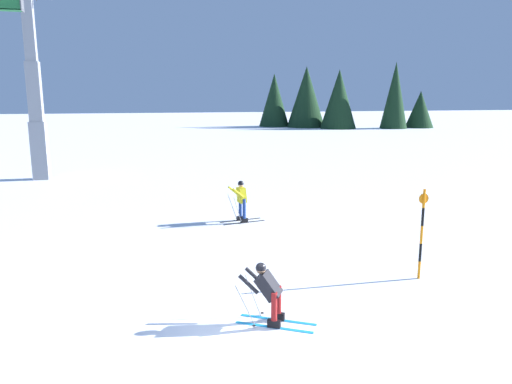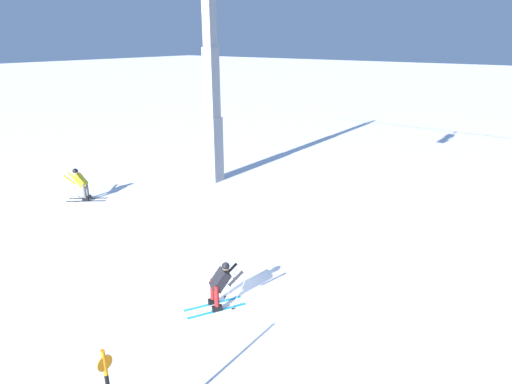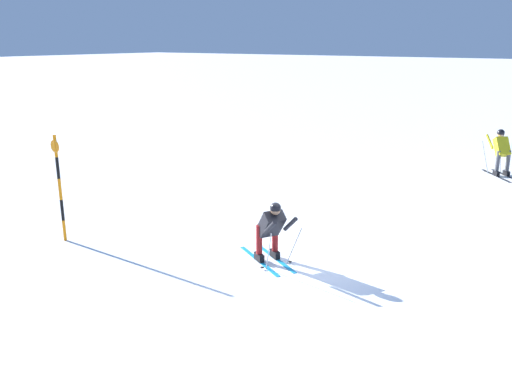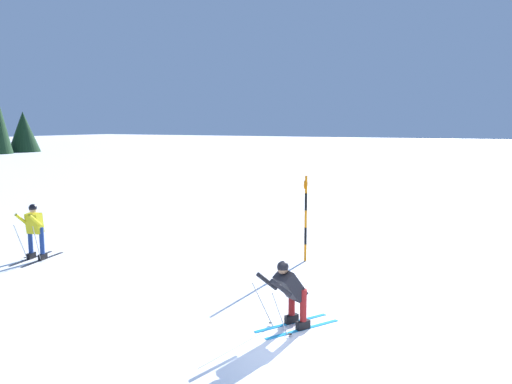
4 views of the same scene
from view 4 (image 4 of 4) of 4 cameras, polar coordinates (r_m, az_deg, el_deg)
The scene contains 4 objects.
ground_plane at distance 9.51m, azimuth 5.38°, elevation -16.68°, with size 260.00×260.00×0.00m, color white.
skier_carving_main at distance 9.93m, azimuth 3.81°, elevation -10.83°, with size 1.34×1.74×1.49m.
trail_marker_pole at distance 14.53m, azimuth 5.57°, elevation -2.66°, with size 0.07×0.28×2.46m.
skier_distant_downhill at distance 16.03m, azimuth -23.50°, elevation -3.68°, with size 0.82×1.77×1.66m.
Camera 4 is at (-3.26, 8.03, 3.92)m, focal length 35.84 mm.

